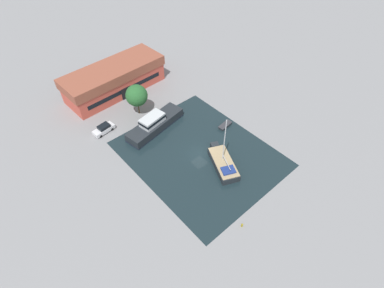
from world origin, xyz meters
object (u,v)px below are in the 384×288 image
(motor_cruiser, at_px, (155,124))
(quay_tree_near_building, at_px, (137,96))
(warehouse_building, at_px, (114,79))
(parked_car, at_px, (104,129))
(sailboat_moored, at_px, (223,163))
(small_dinghy, at_px, (225,125))

(motor_cruiser, bearing_deg, quay_tree_near_building, -12.88)
(warehouse_building, relative_size, quay_tree_near_building, 3.39)
(parked_car, distance_m, sailboat_moored, 24.90)
(parked_car, height_order, sailboat_moored, sailboat_moored)
(motor_cruiser, xyz_separation_m, small_dinghy, (11.10, -9.12, -0.96))
(parked_car, height_order, motor_cruiser, motor_cruiser)
(warehouse_building, height_order, quay_tree_near_building, quay_tree_near_building)
(parked_car, bearing_deg, small_dinghy, -134.47)
(small_dinghy, bearing_deg, sailboat_moored, 125.18)
(warehouse_building, height_order, sailboat_moored, sailboat_moored)
(parked_car, bearing_deg, warehouse_building, -48.11)
(quay_tree_near_building, bearing_deg, warehouse_building, 85.72)
(parked_car, bearing_deg, quay_tree_near_building, -95.02)
(parked_car, relative_size, sailboat_moored, 0.43)
(warehouse_building, relative_size, parked_car, 5.14)
(warehouse_building, bearing_deg, motor_cruiser, -96.51)
(warehouse_building, height_order, parked_car, warehouse_building)
(parked_car, height_order, small_dinghy, parked_car)
(sailboat_moored, bearing_deg, motor_cruiser, 126.11)
(quay_tree_near_building, xyz_separation_m, small_dinghy, (10.75, -15.29, -4.34))
(motor_cruiser, bearing_deg, warehouse_building, -13.51)
(sailboat_moored, bearing_deg, quay_tree_near_building, 122.20)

